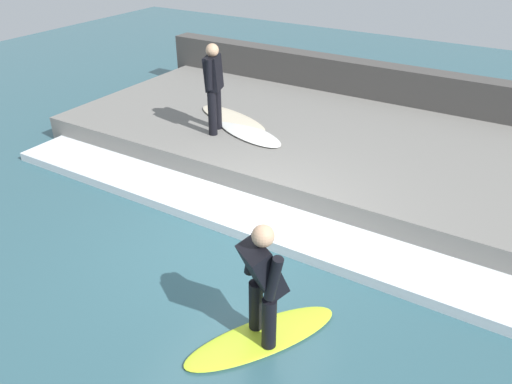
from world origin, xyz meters
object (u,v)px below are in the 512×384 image
Objects in this scene: surfer_riding at (263,279)px; surfboard_waiting_near at (232,118)px; surfboard_spare at (249,133)px; surfboard_riding at (262,337)px; surfer_waiting_near at (214,84)px.

surfer_riding reaches higher than surfboard_waiting_near.
surfboard_spare is (3.84, 2.58, -0.36)m from surfer_riding.
surfboard_waiting_near is at bearing 56.59° from surfboard_spare.
surfboard_waiting_near is 1.13× the size of surfboard_spare.
surfboard_riding is at bearing -142.75° from surfboard_waiting_near.
surfboard_riding is 0.94× the size of surfboard_waiting_near.
surfboard_spare is at bearing -123.41° from surfboard_waiting_near.
surfer_riding is at bearing -138.59° from surfer_waiting_near.
surfboard_riding is at bearing 180.00° from surfer_riding.
surfer_waiting_near reaches higher than surfboard_spare.
surfer_riding is at bearing -146.12° from surfboard_spare.
surfer_waiting_near is 0.83× the size of surfboard_waiting_near.
surfboard_waiting_near is (4.29, 3.26, -0.36)m from surfer_riding.
surfboard_waiting_near is at bearing 37.25° from surfboard_riding.
surfboard_spare is at bearing -72.45° from surfer_waiting_near.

